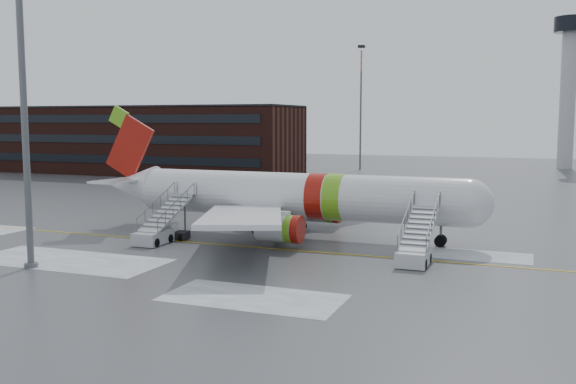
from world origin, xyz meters
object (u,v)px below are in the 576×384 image
at_px(airstair_fwd, 416,248).
at_px(light_mast_near, 21,54).
at_px(pushback_tug, 172,232).
at_px(airstair_aft, 158,229).
at_px(airliner, 286,196).

distance_m(airstair_fwd, light_mast_near, 29.13).
xyz_separation_m(airstair_fwd, pushback_tug, (-20.33, 1.62, -0.46)).
bearing_deg(airstair_fwd, airstair_aft, 180.00).
relative_size(airliner, light_mast_near, 1.28).
relative_size(airliner, pushback_tug, 13.89).
bearing_deg(airstair_aft, pushback_tug, 79.53).
bearing_deg(airstair_aft, airliner, 37.57).
height_order(pushback_tug, light_mast_near, light_mast_near).
distance_m(airstair_fwd, pushback_tug, 20.40).
xyz_separation_m(airliner, light_mast_near, (-11.68, -17.14, 10.66)).
distance_m(airstair_aft, pushback_tug, 1.71).
height_order(airstair_fwd, airstair_aft, same).
bearing_deg(light_mast_near, airstair_aft, 73.29).
bearing_deg(airstair_aft, light_mast_near, -106.71).
bearing_deg(pushback_tug, airliner, 30.96).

